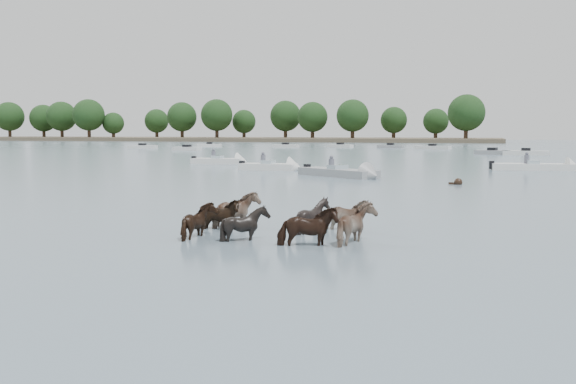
% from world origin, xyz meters
% --- Properties ---
extents(ground, '(400.00, 400.00, 0.00)m').
position_xyz_m(ground, '(0.00, 0.00, 0.00)').
color(ground, slate).
rests_on(ground, ground).
extents(shoreline, '(160.00, 30.00, 1.00)m').
position_xyz_m(shoreline, '(-70.00, 150.00, 0.50)').
color(shoreline, '#4C4233').
rests_on(shoreline, ground).
extents(pony_herd, '(5.67, 3.69, 1.28)m').
position_xyz_m(pony_herd, '(0.14, -0.58, 0.36)').
color(pony_herd, black).
rests_on(pony_herd, ground).
extents(swimming_pony, '(0.72, 0.44, 0.44)m').
position_xyz_m(swimming_pony, '(4.10, 17.84, 0.10)').
color(swimming_pony, black).
rests_on(swimming_pony, ground).
extents(motorboat_a, '(4.75, 1.61, 1.92)m').
position_xyz_m(motorboat_a, '(-8.93, 26.52, 0.23)').
color(motorboat_a, silver).
rests_on(motorboat_a, ground).
extents(motorboat_b, '(6.15, 4.84, 1.92)m').
position_xyz_m(motorboat_b, '(-2.68, 21.32, 0.22)').
color(motorboat_b, gray).
rests_on(motorboat_b, ground).
extents(motorboat_c, '(6.42, 2.43, 1.92)m').
position_xyz_m(motorboat_c, '(9.59, 32.38, 0.22)').
color(motorboat_c, silver).
rests_on(motorboat_c, ground).
extents(motorboat_f, '(5.12, 1.94, 1.92)m').
position_xyz_m(motorboat_f, '(-16.00, 33.52, 0.23)').
color(motorboat_f, silver).
rests_on(motorboat_f, ground).
extents(distant_flotilla, '(105.69, 29.28, 0.93)m').
position_xyz_m(distant_flotilla, '(1.07, 78.14, 0.26)').
color(distant_flotilla, silver).
rests_on(distant_flotilla, ground).
extents(treeline, '(150.27, 21.46, 12.30)m').
position_xyz_m(treeline, '(-73.81, 149.36, 6.88)').
color(treeline, '#382619').
rests_on(treeline, ground).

